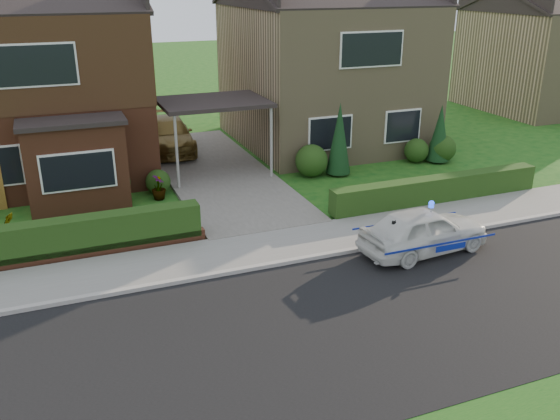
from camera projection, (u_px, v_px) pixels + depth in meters
ground at (357, 321)px, 12.67m from camera, size 120.00×120.00×0.00m
road at (357, 321)px, 12.67m from camera, size 60.00×6.00×0.02m
kerb at (300, 260)px, 15.29m from camera, size 60.00×0.16×0.12m
sidewalk at (285, 244)px, 16.20m from camera, size 60.00×2.00×0.10m
driveway at (216, 172)px, 22.16m from camera, size 3.80×12.00×0.12m
house_left at (35, 68)px, 21.32m from camera, size 7.50×9.53×7.25m
house_right at (324, 57)px, 25.42m from camera, size 7.50×8.06×7.25m
carport_link at (213, 103)px, 21.17m from camera, size 3.80×3.00×2.77m
dwarf_wall at (58, 256)px, 15.20m from camera, size 7.70×0.25×0.36m
hedge_left at (59, 260)px, 15.40m from camera, size 7.50×0.55×0.90m
hedge_right at (435, 203)px, 19.29m from camera, size 7.50×0.55×0.80m
shrub_left_mid at (110, 183)px, 19.10m from camera, size 1.32×1.32×1.32m
shrub_left_near at (158, 182)px, 20.00m from camera, size 0.84×0.84×0.84m
shrub_right_near at (312, 161)px, 21.68m from camera, size 1.20×1.20×1.20m
shrub_right_mid at (416, 151)px, 23.39m from camera, size 0.96×0.96×0.96m
shrub_right_far at (442, 148)px, 23.45m from camera, size 1.08×1.08×1.08m
conifer_a at (339, 141)px, 21.59m from camera, size 0.90×0.90×2.60m
conifer_b at (439, 135)px, 23.17m from camera, size 0.90×0.90×2.20m
neighbour_right at (542, 61)px, 32.41m from camera, size 6.50×7.00×5.20m
police_car at (424, 231)px, 15.64m from camera, size 3.30×3.71×1.39m
driveway_car at (169, 134)px, 24.59m from camera, size 2.21×4.65×1.31m
potted_plant_b at (7, 227)px, 16.41m from camera, size 0.56×0.52×0.81m
potted_plant_c at (159, 188)px, 19.45m from camera, size 0.53×0.53×0.82m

